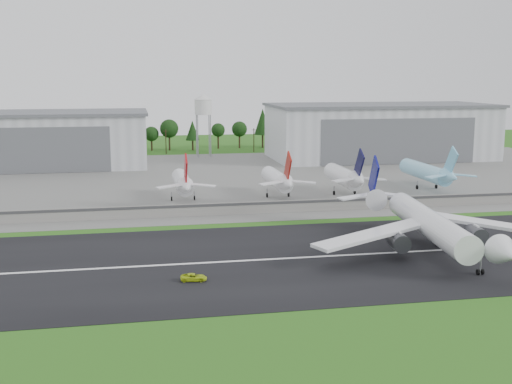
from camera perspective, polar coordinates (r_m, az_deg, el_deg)
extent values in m
plane|color=#1F5514|center=(128.38, 6.68, -7.00)|extent=(600.00, 600.00, 0.00)
cube|color=black|center=(137.52, 5.43, -5.77)|extent=(320.00, 60.00, 0.10)
cube|color=white|center=(137.50, 5.43, -5.75)|extent=(220.00, 1.00, 0.02)
cube|color=slate|center=(242.70, -1.82, 1.30)|extent=(320.00, 150.00, 0.10)
cube|color=gray|center=(179.50, 1.44, -1.36)|extent=(240.00, 0.50, 3.50)
cube|color=#38383A|center=(178.97, 1.46, -0.98)|extent=(240.00, 0.12, 0.70)
cube|color=silver|center=(286.26, -19.38, 4.31)|extent=(95.00, 42.00, 22.00)
cube|color=#595B60|center=(285.40, -19.52, 6.62)|extent=(97.00, 44.00, 1.20)
cube|color=#595B60|center=(265.65, -20.01, 3.46)|extent=(66.50, 0.30, 18.04)
cube|color=silver|center=(304.48, 10.94, 5.22)|extent=(100.00, 45.00, 24.00)
cube|color=#595B60|center=(303.66, 11.02, 7.59)|extent=(102.00, 47.00, 1.20)
cube|color=#595B60|center=(283.83, 12.61, 4.41)|extent=(70.00, 0.30, 19.68)
cylinder|color=#99999E|center=(301.52, -5.19, 4.93)|extent=(0.50, 0.50, 20.00)
cylinder|color=#99999E|center=(308.10, -4.19, 5.06)|extent=(0.50, 0.50, 20.00)
cylinder|color=silver|center=(303.86, -4.72, 7.53)|extent=(8.00, 8.00, 7.00)
cone|color=silver|center=(303.67, -4.73, 8.42)|extent=(8.40, 8.40, 2.40)
cylinder|color=white|center=(145.01, 15.17, -2.74)|extent=(11.07, 44.38, 5.80)
cone|color=white|center=(125.46, 21.37, -5.11)|extent=(6.48, 6.66, 5.80)
cone|color=white|center=(167.11, 10.28, -0.42)|extent=(6.56, 9.60, 5.51)
cube|color=#0B0C6A|center=(165.78, 10.42, 1.35)|extent=(1.65, 9.53, 11.13)
cube|color=white|center=(152.21, 20.32, -2.72)|extent=(26.09, 20.53, 2.65)
cylinder|color=#333338|center=(148.12, 18.96, -3.62)|extent=(4.44, 5.92, 3.80)
cube|color=white|center=(168.99, 11.87, -0.22)|extent=(9.51, 6.70, 0.98)
cube|color=white|center=(136.04, 10.28, -3.74)|extent=(28.09, 15.19, 2.65)
cylinder|color=#333338|center=(137.79, 12.58, -4.33)|extent=(4.44, 5.92, 3.80)
cube|color=white|center=(164.33, 8.83, -0.42)|extent=(9.45, 4.87, 0.98)
cube|color=#99999E|center=(142.85, 15.96, -4.83)|extent=(13.55, 30.99, 3.20)
cylinder|color=black|center=(146.42, 12.95, -4.67)|extent=(0.58, 1.54, 1.50)
imported|color=#B6D118|center=(121.78, -5.56, -7.55)|extent=(5.20, 2.92, 1.37)
cylinder|color=silver|center=(199.95, -6.57, 0.89)|extent=(5.09, 24.00, 5.09)
cone|color=silver|center=(184.54, -6.22, 0.42)|extent=(4.84, 7.00, 4.84)
cube|color=#AC0D12|center=(184.28, -6.26, 1.92)|extent=(0.45, 8.59, 10.02)
cylinder|color=#99999E|center=(198.46, -7.51, -0.39)|extent=(0.32, 0.32, 3.00)
cylinder|color=#99999E|center=(198.97, -5.50, -0.32)|extent=(0.32, 0.32, 3.00)
cylinder|color=black|center=(198.59, -7.51, -0.59)|extent=(0.40, 1.40, 1.40)
cylinder|color=white|center=(204.28, 1.84, 1.16)|extent=(5.11, 24.00, 5.11)
cone|color=white|center=(189.23, 2.86, 0.72)|extent=(4.85, 7.00, 4.85)
cube|color=#98140B|center=(188.97, 2.84, 2.18)|extent=(0.45, 8.59, 10.02)
cylinder|color=#99999E|center=(202.31, 0.99, -0.10)|extent=(0.32, 0.32, 3.00)
cylinder|color=#99999E|center=(203.84, 2.91, -0.03)|extent=(0.32, 0.32, 3.00)
cylinder|color=black|center=(202.44, 0.99, -0.29)|extent=(0.40, 1.40, 1.40)
cylinder|color=white|center=(210.13, 7.72, 1.40)|extent=(5.63, 24.00, 5.63)
cone|color=white|center=(195.53, 9.16, 0.99)|extent=(5.35, 7.00, 5.35)
cube|color=black|center=(195.29, 9.15, 2.40)|extent=(0.45, 8.59, 10.02)
cylinder|color=#99999E|center=(207.89, 6.95, 0.11)|extent=(0.32, 0.32, 3.00)
cylinder|color=#99999E|center=(210.11, 8.77, 0.17)|extent=(0.32, 0.32, 3.00)
cylinder|color=black|center=(208.01, 6.95, -0.08)|extent=(0.40, 1.40, 1.40)
cylinder|color=#8CD3F2|center=(226.30, 14.77, 1.76)|extent=(5.49, 30.00, 5.49)
cone|color=#8CD3F2|center=(209.82, 16.94, 1.28)|extent=(5.22, 7.00, 5.22)
cube|color=#6DBDE0|center=(209.59, 16.95, 2.60)|extent=(0.45, 8.59, 10.02)
cylinder|color=#99999E|center=(223.67, 14.13, 0.59)|extent=(0.32, 0.32, 3.00)
cylinder|color=#99999E|center=(226.70, 15.73, 0.65)|extent=(0.32, 0.32, 3.00)
cylinder|color=black|center=(223.79, 14.12, 0.42)|extent=(0.40, 1.40, 1.40)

